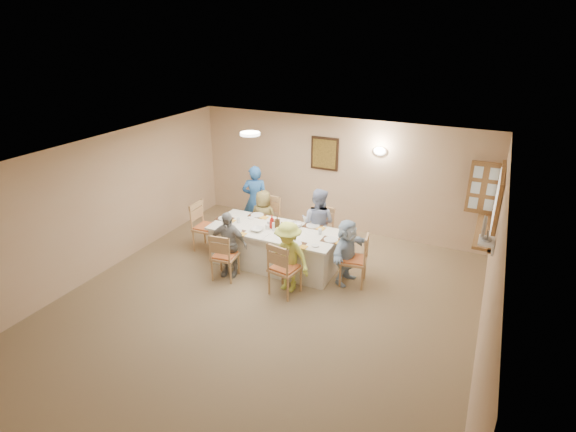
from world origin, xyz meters
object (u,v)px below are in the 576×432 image
at_px(serving_hatch, 497,204).
at_px(chair_left_end, 206,227).
at_px(dining_table, 275,247).
at_px(caregiver, 255,200).
at_px(chair_back_right, 320,232).
at_px(diner_right_end, 347,252).
at_px(desk_fan, 486,231).
at_px(chair_front_left, 225,255).
at_px(diner_back_left, 264,218).
at_px(chair_front_right, 285,267).
at_px(chair_right_end, 353,259).
at_px(chair_back_left, 266,221).
at_px(condiment_ketchup, 272,222).
at_px(diner_front_left, 228,244).
at_px(diner_back_right, 318,223).
at_px(diner_front_right, 288,257).

xyz_separation_m(serving_hatch, chair_left_end, (-5.22, -1.05, -1.00)).
bearing_deg(dining_table, caregiver, 132.40).
bearing_deg(chair_back_right, diner_right_end, -40.28).
xyz_separation_m(desk_fan, chair_front_left, (-4.16, -0.50, -1.09)).
relative_size(diner_back_left, caregiver, 0.78).
bearing_deg(desk_fan, chair_back_right, 159.56).
relative_size(chair_front_right, chair_left_end, 0.99).
height_order(chair_left_end, diner_right_end, diner_right_end).
distance_m(chair_back_right, chair_right_end, 1.24).
bearing_deg(chair_back_left, chair_front_right, -51.37).
xyz_separation_m(desk_fan, condiment_ketchup, (-3.62, 0.32, -0.66)).
bearing_deg(chair_right_end, caregiver, -122.82).
bearing_deg(diner_front_left, chair_right_end, 9.37).
height_order(desk_fan, diner_right_end, desk_fan).
xyz_separation_m(chair_left_end, diner_back_left, (0.95, 0.68, 0.10)).
relative_size(dining_table, chair_back_right, 2.54).
xyz_separation_m(chair_back_left, chair_back_right, (1.20, 0.00, -0.02)).
bearing_deg(condiment_ketchup, diner_right_end, -0.63).
bearing_deg(diner_back_right, chair_back_left, -3.29).
xyz_separation_m(serving_hatch, diner_back_left, (-4.27, -0.37, -0.90)).
xyz_separation_m(chair_left_end, chair_right_end, (3.10, 0.00, -0.02)).
distance_m(chair_front_right, diner_back_left, 1.91).
distance_m(serving_hatch, chair_front_left, 4.76).
bearing_deg(condiment_ketchup, chair_right_end, -0.58).
xyz_separation_m(chair_back_left, chair_left_end, (-0.95, -0.80, 0.00)).
distance_m(chair_front_left, diner_front_right, 1.22).
distance_m(diner_back_right, diner_front_left, 1.82).
relative_size(chair_back_right, chair_left_end, 0.96).
bearing_deg(diner_front_right, chair_front_left, -165.79).
bearing_deg(diner_front_left, desk_fan, -2.97).
bearing_deg(dining_table, chair_front_left, -126.87).
bearing_deg(diner_back_right, chair_right_end, 146.83).
relative_size(chair_front_left, diner_back_left, 0.77).
distance_m(chair_back_right, diner_back_right, 0.26).
distance_m(desk_fan, chair_back_left, 4.43).
distance_m(serving_hatch, chair_front_right, 3.72).
relative_size(dining_table, diner_back_right, 1.71).
relative_size(chair_right_end, diner_back_right, 0.68).
height_order(chair_back_left, chair_right_end, chair_back_left).
bearing_deg(diner_back_left, desk_fan, 162.16).
xyz_separation_m(desk_fan, chair_front_right, (-2.96, -0.50, -1.05)).
bearing_deg(diner_back_right, chair_left_end, 19.98).
height_order(dining_table, condiment_ketchup, condiment_ketchup).
relative_size(diner_right_end, condiment_ketchup, 4.72).
bearing_deg(diner_front_left, chair_front_right, -13.89).
relative_size(dining_table, diner_front_left, 1.96).
relative_size(chair_front_left, diner_front_right, 0.72).
xyz_separation_m(desk_fan, caregiver, (-4.61, 1.45, -0.78)).
bearing_deg(desk_fan, diner_back_right, 161.63).
relative_size(diner_back_right, diner_right_end, 1.18).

